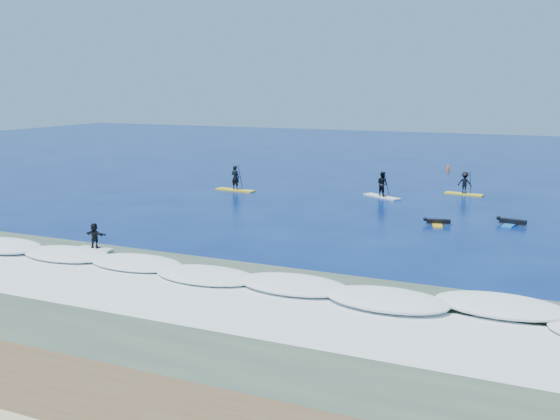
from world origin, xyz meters
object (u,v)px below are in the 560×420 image
at_px(sup_paddler_right, 465,184).
at_px(prone_paddler_near, 437,222).
at_px(marker_buoy, 448,168).
at_px(prone_paddler_far, 511,222).
at_px(wave_surfer, 95,238).
at_px(sup_paddler_center, 382,186).
at_px(sup_paddler_left, 235,182).

relative_size(sup_paddler_right, prone_paddler_near, 1.41).
xyz_separation_m(prone_paddler_near, marker_buoy, (-3.22, 24.37, 0.16)).
distance_m(prone_paddler_far, wave_surfer, 23.95).
bearing_deg(marker_buoy, sup_paddler_right, -75.78).
height_order(sup_paddler_center, prone_paddler_near, sup_paddler_center).
xyz_separation_m(prone_paddler_far, marker_buoy, (-7.31, 22.63, 0.14)).
bearing_deg(marker_buoy, sup_paddler_center, -97.56).
xyz_separation_m(sup_paddler_left, sup_paddler_right, (16.90, 5.43, 0.06)).
distance_m(sup_paddler_left, wave_surfer, 19.60).
distance_m(sup_paddler_left, marker_buoy, 22.84).
bearing_deg(prone_paddler_far, sup_paddler_left, 88.80).
xyz_separation_m(sup_paddler_right, marker_buoy, (-3.26, 12.88, -0.49)).
distance_m(prone_paddler_near, marker_buoy, 24.58).
bearing_deg(sup_paddler_right, sup_paddler_left, -152.96).
distance_m(sup_paddler_right, marker_buoy, 13.30).
bearing_deg(sup_paddler_right, prone_paddler_near, -80.98).
bearing_deg(sup_paddler_right, wave_surfer, -111.01).
bearing_deg(sup_paddler_center, prone_paddler_near, -24.17).
height_order(sup_paddler_left, marker_buoy, sup_paddler_left).
bearing_deg(wave_surfer, sup_paddler_right, 58.70).
distance_m(sup_paddler_center, prone_paddler_near, 9.53).
bearing_deg(prone_paddler_near, marker_buoy, -6.94).
bearing_deg(prone_paddler_near, wave_surfer, 118.35).
xyz_separation_m(sup_paddler_left, prone_paddler_near, (16.86, -6.05, -0.58)).
height_order(sup_paddler_left, sup_paddler_center, sup_paddler_left).
xyz_separation_m(wave_surfer, marker_buoy, (11.24, 37.77, -0.48)).
bearing_deg(wave_surfer, sup_paddler_center, 65.83).
height_order(prone_paddler_near, marker_buoy, marker_buoy).
relative_size(sup_paddler_left, sup_paddler_right, 1.14).
bearing_deg(prone_paddler_far, sup_paddler_right, 32.99).
relative_size(sup_paddler_left, prone_paddler_near, 1.61).
height_order(sup_paddler_center, sup_paddler_right, sup_paddler_center).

